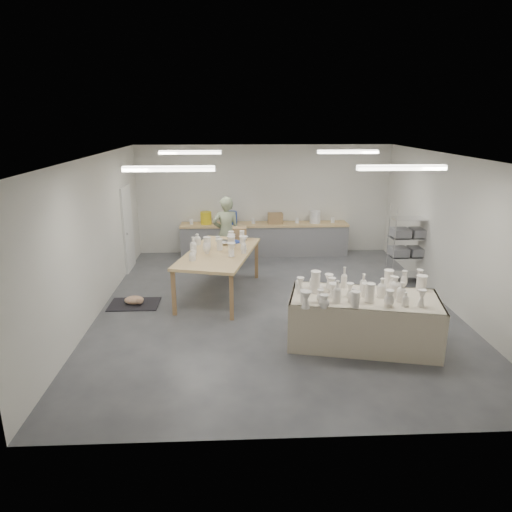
{
  "coord_description": "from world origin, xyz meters",
  "views": [
    {
      "loc": [
        -0.8,
        -8.57,
        3.68
      ],
      "look_at": [
        -0.4,
        0.09,
        1.05
      ],
      "focal_mm": 32.0,
      "sensor_mm": 36.0,
      "label": 1
    }
  ],
  "objects_px": {
    "work_table": "(221,250)",
    "drying_table": "(363,319)",
    "red_stool": "(227,254)",
    "potter": "(226,233)"
  },
  "relations": [
    {
      "from": "potter",
      "to": "red_stool",
      "type": "height_order",
      "value": "potter"
    },
    {
      "from": "drying_table",
      "to": "potter",
      "type": "bearing_deg",
      "value": 131.91
    },
    {
      "from": "red_stool",
      "to": "work_table",
      "type": "bearing_deg",
      "value": -92.36
    },
    {
      "from": "potter",
      "to": "drying_table",
      "type": "bearing_deg",
      "value": 111.45
    },
    {
      "from": "potter",
      "to": "red_stool",
      "type": "distance_m",
      "value": 0.68
    },
    {
      "from": "work_table",
      "to": "red_stool",
      "type": "bearing_deg",
      "value": 101.45
    },
    {
      "from": "drying_table",
      "to": "red_stool",
      "type": "height_order",
      "value": "drying_table"
    },
    {
      "from": "drying_table",
      "to": "potter",
      "type": "distance_m",
      "value": 4.79
    },
    {
      "from": "work_table",
      "to": "drying_table",
      "type": "bearing_deg",
      "value": -31.87
    },
    {
      "from": "drying_table",
      "to": "work_table",
      "type": "distance_m",
      "value": 3.51
    }
  ]
}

